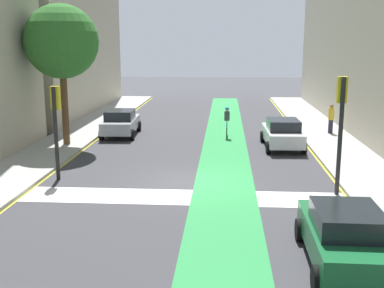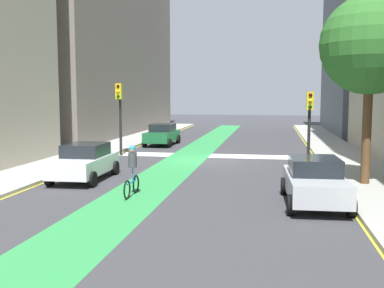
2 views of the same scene
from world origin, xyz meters
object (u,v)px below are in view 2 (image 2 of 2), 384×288
at_px(cyclist_in_lane, 132,169).
at_px(street_tree_near, 370,45).
at_px(car_silver_left_far, 315,181).
at_px(car_green_right_near, 162,134).
at_px(traffic_signal_near_left, 310,113).
at_px(car_white_right_far, 85,162).
at_px(traffic_signal_near_right, 120,105).

relative_size(cyclist_in_lane, street_tree_near, 0.25).
height_order(car_silver_left_far, car_green_right_near, same).
xyz_separation_m(traffic_signal_near_left, car_white_right_far, (9.96, 6.69, -1.91)).
relative_size(traffic_signal_near_right, street_tree_near, 0.59).
height_order(traffic_signal_near_right, car_silver_left_far, traffic_signal_near_right).
bearing_deg(car_white_right_far, traffic_signal_near_right, -82.03).
xyz_separation_m(car_silver_left_far, cyclist_in_lane, (6.45, -0.26, 0.17)).
xyz_separation_m(traffic_signal_near_right, traffic_signal_near_left, (-11.07, 1.27, -0.35)).
distance_m(traffic_signal_near_left, street_tree_near, 7.07).
bearing_deg(traffic_signal_near_right, car_green_right_near, -100.74).
bearing_deg(cyclist_in_lane, street_tree_near, -160.23).
bearing_deg(traffic_signal_near_left, cyclist_in_lane, 53.23).
relative_size(traffic_signal_near_right, traffic_signal_near_left, 1.14).
xyz_separation_m(car_silver_left_far, car_green_right_near, (9.38, -16.96, 0.00)).
height_order(traffic_signal_near_right, traffic_signal_near_left, traffic_signal_near_right).
bearing_deg(street_tree_near, traffic_signal_near_left, -74.54).
relative_size(traffic_signal_near_left, car_white_right_far, 0.90).
height_order(traffic_signal_near_left, car_silver_left_far, traffic_signal_near_left).
relative_size(car_silver_left_far, cyclist_in_lane, 2.30).
relative_size(car_white_right_far, car_green_right_near, 1.01).
relative_size(traffic_signal_near_right, car_white_right_far, 1.03).
distance_m(car_white_right_far, cyclist_in_lane, 3.99).
height_order(car_white_right_far, car_green_right_near, same).
bearing_deg(traffic_signal_near_right, car_silver_left_far, 134.07).
distance_m(traffic_signal_near_left, car_silver_left_far, 9.81).
distance_m(car_green_right_near, cyclist_in_lane, 16.96).
bearing_deg(car_green_right_near, car_white_right_far, 89.85).
relative_size(car_white_right_far, car_silver_left_far, 0.99).
distance_m(traffic_signal_near_left, cyclist_in_lane, 11.80).
distance_m(traffic_signal_near_right, traffic_signal_near_left, 11.15).
height_order(car_green_right_near, street_tree_near, street_tree_near).
height_order(traffic_signal_near_left, cyclist_in_lane, traffic_signal_near_left).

